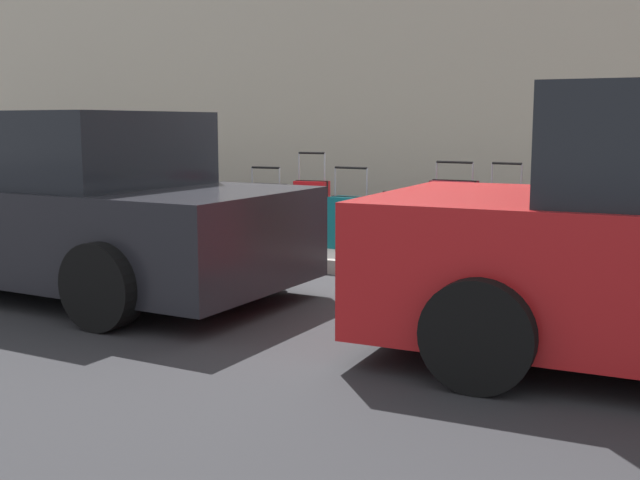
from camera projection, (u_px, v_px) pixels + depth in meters
ground_plane at (341, 275)px, 7.68m from camera, size 40.00×40.00×0.00m
sidewalk_curb at (428, 236)px, 9.87m from camera, size 18.00×5.00×0.14m
suitcase_black_1 at (627, 234)px, 7.14m from camera, size 0.50×0.24×0.94m
suitcase_olive_2 at (559, 231)px, 7.39m from camera, size 0.47×0.22×0.89m
suitcase_silver_3 at (505, 225)px, 7.67m from camera, size 0.37×0.24×0.96m
suitcase_maroon_4 at (453, 219)px, 7.88m from camera, size 0.45×0.26×0.96m
suitcase_navy_5 at (400, 225)px, 8.14m from camera, size 0.46×0.26×0.64m
suitcase_teal_6 at (351, 223)px, 8.40m from camera, size 0.44×0.27×0.88m
suitcase_red_7 at (312, 212)px, 8.71m from camera, size 0.38×0.23×1.02m
suitcase_black_8 at (266, 213)px, 8.81m from camera, size 0.42×0.28×0.86m
fire_hydrant at (195, 202)px, 9.32m from camera, size 0.39×0.21×0.77m
bollard_post at (138, 205)px, 9.52m from camera, size 0.15×0.15×0.69m
parked_car_charcoal_1 at (57, 207)px, 7.00m from camera, size 4.53×2.12×1.56m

